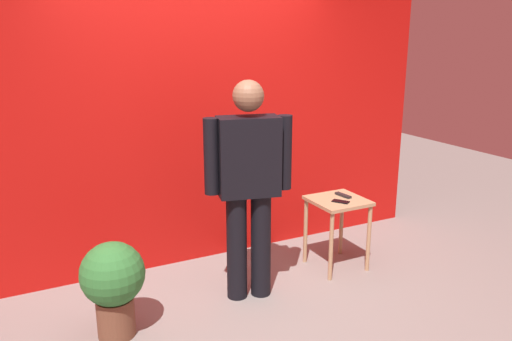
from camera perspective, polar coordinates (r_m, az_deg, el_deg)
ground_plane at (r=3.93m, az=0.54°, el=-16.20°), size 12.00×12.00×0.00m
back_wall_red at (r=4.53m, az=-6.80°, el=7.74°), size 4.72×0.12×2.93m
standing_person at (r=3.86m, az=-0.84°, el=-1.10°), size 0.68×0.33×1.72m
side_table at (r=4.55m, az=9.12°, el=-4.62°), size 0.46×0.46×0.64m
cell_phone at (r=4.44m, az=9.47°, el=-3.45°), size 0.14×0.16×0.01m
tv_remote at (r=4.59m, az=9.73°, el=-2.75°), size 0.07×0.17×0.02m
potted_plant at (r=3.67m, az=-15.72°, el=-11.91°), size 0.44×0.44×0.69m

